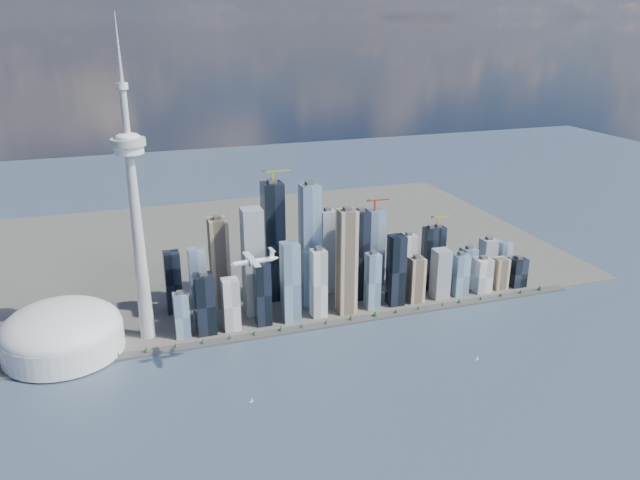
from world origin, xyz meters
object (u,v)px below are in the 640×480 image
object	(u,v)px
needle_tower	(135,213)
sailboat_east	(477,358)
dome_stadium	(62,332)
airplane	(254,261)
sailboat_west	(252,401)

from	to	relation	value
needle_tower	sailboat_east	xyz separation A→B (m)	(520.25, -257.61, -232.97)
dome_stadium	airplane	distance (m)	379.13
dome_stadium	airplane	xyz separation A→B (m)	(300.58, -169.88, 156.62)
dome_stadium	sailboat_west	distance (m)	369.00
sailboat_west	airplane	bearing A→B (deg)	75.33
needle_tower	sailboat_west	world-z (taller)	needle_tower
dome_stadium	airplane	bearing A→B (deg)	-29.47
dome_stadium	sailboat_west	xyz separation A→B (m)	(272.14, -246.47, -36.74)
airplane	sailboat_east	size ratio (longest dim) A/B	8.65
needle_tower	sailboat_east	world-z (taller)	needle_tower
dome_stadium	sailboat_west	size ratio (longest dim) A/B	23.75
dome_stadium	airplane	world-z (taller)	airplane
airplane	sailboat_west	distance (m)	209.91
needle_tower	airplane	xyz separation A→B (m)	(160.58, -179.88, -39.78)
dome_stadium	sailboat_east	size ratio (longest dim) A/B	22.34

